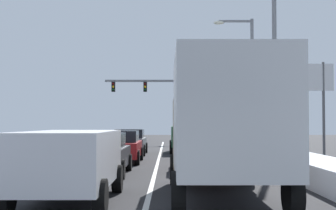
{
  "coord_description": "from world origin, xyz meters",
  "views": [
    {
      "loc": [
        0.49,
        -5.31,
        1.85
      ],
      "look_at": [
        0.6,
        33.58,
        3.28
      ],
      "focal_mm": 53.92,
      "sensor_mm": 36.0,
      "label": 1
    }
  ],
  "objects_px": {
    "sedan_black_right_lane_third": "(194,144)",
    "traffic_light_gantry": "(174,94)",
    "suv_green_right_lane_fourth": "(185,137)",
    "street_lamp_right_far": "(246,73)",
    "box_truck_right_lane_nearest": "(221,122)",
    "street_lamp_right_near": "(333,32)",
    "suv_white_center_lane_nearest": "(68,159)",
    "street_lamp_right_mid": "(266,52)",
    "sedan_maroon_right_lane_second": "(198,151)",
    "sedan_gray_center_lane_fourth": "(128,142)",
    "sedan_charcoal_center_lane_second": "(99,154)",
    "roadside_sign_right": "(305,87)",
    "sedan_red_center_lane_third": "(119,146)"
  },
  "relations": [
    {
      "from": "box_truck_right_lane_nearest",
      "to": "sedan_red_center_lane_third",
      "type": "relative_size",
      "value": 1.6
    },
    {
      "from": "roadside_sign_right",
      "to": "sedan_charcoal_center_lane_second",
      "type": "bearing_deg",
      "value": -132.67
    },
    {
      "from": "sedan_black_right_lane_third",
      "to": "suv_green_right_lane_fourth",
      "type": "height_order",
      "value": "suv_green_right_lane_fourth"
    },
    {
      "from": "sedan_maroon_right_lane_second",
      "to": "traffic_light_gantry",
      "type": "xyz_separation_m",
      "value": [
        -0.56,
        27.94,
        3.96
      ]
    },
    {
      "from": "box_truck_right_lane_nearest",
      "to": "street_lamp_right_near",
      "type": "bearing_deg",
      "value": 42.5
    },
    {
      "from": "sedan_black_right_lane_third",
      "to": "street_lamp_right_near",
      "type": "relative_size",
      "value": 0.56
    },
    {
      "from": "sedan_black_right_lane_third",
      "to": "street_lamp_right_far",
      "type": "xyz_separation_m",
      "value": [
        3.78,
        6.97,
        4.45
      ]
    },
    {
      "from": "street_lamp_right_near",
      "to": "street_lamp_right_mid",
      "type": "height_order",
      "value": "street_lamp_right_mid"
    },
    {
      "from": "sedan_maroon_right_lane_second",
      "to": "street_lamp_right_far",
      "type": "height_order",
      "value": "street_lamp_right_far"
    },
    {
      "from": "suv_green_right_lane_fourth",
      "to": "sedan_maroon_right_lane_second",
      "type": "bearing_deg",
      "value": -89.68
    },
    {
      "from": "traffic_light_gantry",
      "to": "street_lamp_right_far",
      "type": "bearing_deg",
      "value": -73.17
    },
    {
      "from": "sedan_black_right_lane_third",
      "to": "traffic_light_gantry",
      "type": "xyz_separation_m",
      "value": [
        -0.76,
        21.99,
        3.96
      ]
    },
    {
      "from": "street_lamp_right_mid",
      "to": "street_lamp_right_far",
      "type": "bearing_deg",
      "value": 87.78
    },
    {
      "from": "street_lamp_right_mid",
      "to": "suv_white_center_lane_nearest",
      "type": "bearing_deg",
      "value": -119.59
    },
    {
      "from": "box_truck_right_lane_nearest",
      "to": "sedan_maroon_right_lane_second",
      "type": "bearing_deg",
      "value": 90.54
    },
    {
      "from": "sedan_charcoal_center_lane_second",
      "to": "sedan_black_right_lane_third",
      "type": "bearing_deg",
      "value": 64.07
    },
    {
      "from": "sedan_maroon_right_lane_second",
      "to": "sedan_black_right_lane_third",
      "type": "distance_m",
      "value": 5.96
    },
    {
      "from": "box_truck_right_lane_nearest",
      "to": "sedan_gray_center_lane_fourth",
      "type": "distance_m",
      "value": 18.23
    },
    {
      "from": "box_truck_right_lane_nearest",
      "to": "sedan_black_right_lane_third",
      "type": "bearing_deg",
      "value": 89.49
    },
    {
      "from": "box_truck_right_lane_nearest",
      "to": "traffic_light_gantry",
      "type": "relative_size",
      "value": 0.68
    },
    {
      "from": "street_lamp_right_mid",
      "to": "street_lamp_right_far",
      "type": "xyz_separation_m",
      "value": [
        0.33,
        8.59,
        -0.15
      ]
    },
    {
      "from": "sedan_maroon_right_lane_second",
      "to": "sedan_charcoal_center_lane_second",
      "type": "xyz_separation_m",
      "value": [
        -3.69,
        -2.04,
        0.0
      ]
    },
    {
      "from": "sedan_red_center_lane_third",
      "to": "traffic_light_gantry",
      "type": "relative_size",
      "value": 0.42
    },
    {
      "from": "box_truck_right_lane_nearest",
      "to": "street_lamp_right_near",
      "type": "xyz_separation_m",
      "value": [
        4.02,
        3.68,
        2.89
      ]
    },
    {
      "from": "sedan_black_right_lane_third",
      "to": "suv_green_right_lane_fourth",
      "type": "xyz_separation_m",
      "value": [
        -0.27,
        6.04,
        0.25
      ]
    },
    {
      "from": "street_lamp_right_near",
      "to": "roadside_sign_right",
      "type": "xyz_separation_m",
      "value": [
        2.88,
        13.77,
        -0.77
      ]
    },
    {
      "from": "street_lamp_right_mid",
      "to": "sedan_charcoal_center_lane_second",
      "type": "bearing_deg",
      "value": -139.0
    },
    {
      "from": "box_truck_right_lane_nearest",
      "to": "roadside_sign_right",
      "type": "height_order",
      "value": "roadside_sign_right"
    },
    {
      "from": "suv_green_right_lane_fourth",
      "to": "suv_white_center_lane_nearest",
      "type": "height_order",
      "value": "same"
    },
    {
      "from": "sedan_gray_center_lane_fourth",
      "to": "street_lamp_right_far",
      "type": "distance_m",
      "value": 9.26
    },
    {
      "from": "sedan_gray_center_lane_fourth",
      "to": "street_lamp_right_near",
      "type": "height_order",
      "value": "street_lamp_right_near"
    },
    {
      "from": "street_lamp_right_near",
      "to": "sedan_red_center_lane_third",
      "type": "bearing_deg",
      "value": 133.69
    },
    {
      "from": "suv_green_right_lane_fourth",
      "to": "roadside_sign_right",
      "type": "relative_size",
      "value": 0.89
    },
    {
      "from": "sedan_charcoal_center_lane_second",
      "to": "roadside_sign_right",
      "type": "height_order",
      "value": "roadside_sign_right"
    },
    {
      "from": "street_lamp_right_near",
      "to": "street_lamp_right_far",
      "type": "bearing_deg",
      "value": 90.36
    },
    {
      "from": "suv_white_center_lane_nearest",
      "to": "sedan_charcoal_center_lane_second",
      "type": "xyz_separation_m",
      "value": [
        -0.11,
        6.34,
        -0.25
      ]
    },
    {
      "from": "box_truck_right_lane_nearest",
      "to": "sedan_red_center_lane_third",
      "type": "height_order",
      "value": "box_truck_right_lane_nearest"
    },
    {
      "from": "street_lamp_right_near",
      "to": "roadside_sign_right",
      "type": "bearing_deg",
      "value": 78.19
    },
    {
      "from": "sedan_gray_center_lane_fourth",
      "to": "traffic_light_gantry",
      "type": "relative_size",
      "value": 0.42
    },
    {
      "from": "sedan_charcoal_center_lane_second",
      "to": "sedan_red_center_lane_third",
      "type": "bearing_deg",
      "value": 88.31
    },
    {
      "from": "sedan_red_center_lane_third",
      "to": "street_lamp_right_near",
      "type": "relative_size",
      "value": 0.56
    },
    {
      "from": "sedan_red_center_lane_third",
      "to": "sedan_maroon_right_lane_second",
      "type": "bearing_deg",
      "value": -46.54
    },
    {
      "from": "street_lamp_right_mid",
      "to": "suv_green_right_lane_fourth",
      "type": "bearing_deg",
      "value": 115.89
    },
    {
      "from": "street_lamp_right_mid",
      "to": "street_lamp_right_far",
      "type": "distance_m",
      "value": 8.6
    },
    {
      "from": "sedan_red_center_lane_third",
      "to": "roadside_sign_right",
      "type": "relative_size",
      "value": 0.82
    },
    {
      "from": "suv_green_right_lane_fourth",
      "to": "street_lamp_right_far",
      "type": "xyz_separation_m",
      "value": [
        4.05,
        0.93,
        4.2
      ]
    },
    {
      "from": "traffic_light_gantry",
      "to": "street_lamp_right_near",
      "type": "bearing_deg",
      "value": -81.78
    },
    {
      "from": "box_truck_right_lane_nearest",
      "to": "sedan_black_right_lane_third",
      "type": "relative_size",
      "value": 1.6
    },
    {
      "from": "sedan_charcoal_center_lane_second",
      "to": "street_lamp_right_far",
      "type": "relative_size",
      "value": 0.51
    },
    {
      "from": "sedan_black_right_lane_third",
      "to": "traffic_light_gantry",
      "type": "bearing_deg",
      "value": 91.98
    }
  ]
}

